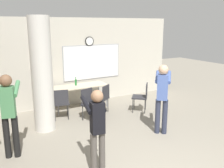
# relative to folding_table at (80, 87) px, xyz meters

# --- Properties ---
(wall_back) EXTENTS (8.00, 0.15, 2.80)m
(wall_back) POSITION_rel_folding_table_xyz_m (-0.24, 0.56, 0.72)
(wall_back) COLOR beige
(wall_back) RESTS_ON ground_plane
(support_pillar) EXTENTS (0.51, 0.51, 2.80)m
(support_pillar) POSITION_rel_folding_table_xyz_m (-1.40, -1.08, 0.72)
(support_pillar) COLOR silver
(support_pillar) RESTS_ON ground_plane
(folding_table) EXTENTS (1.72, 0.70, 0.73)m
(folding_table) POSITION_rel_folding_table_xyz_m (0.00, 0.00, 0.00)
(folding_table) COLOR beige
(folding_table) RESTS_ON ground_plane
(bottle_on_table) EXTENTS (0.06, 0.06, 0.26)m
(bottle_on_table) POSITION_rel_folding_table_xyz_m (-0.09, 0.09, 0.15)
(bottle_on_table) COLOR #1E6B2D
(bottle_on_table) RESTS_ON folding_table
(chair_table_right) EXTENTS (0.61, 0.61, 0.87)m
(chair_table_right) POSITION_rel_folding_table_xyz_m (0.37, -0.77, -0.17)
(chair_table_right) COLOR #2D2D33
(chair_table_right) RESTS_ON ground_plane
(chair_table_left) EXTENTS (0.54, 0.54, 0.87)m
(chair_table_left) POSITION_rel_folding_table_xyz_m (-0.82, -0.61, -0.17)
(chair_table_left) COLOR #2D2D33
(chair_table_left) RESTS_ON ground_plane
(chair_table_front) EXTENTS (0.55, 0.55, 0.87)m
(chair_table_front) POSITION_rel_folding_table_xyz_m (-0.15, -1.07, -0.17)
(chair_table_front) COLOR #2D2D33
(chair_table_front) RESTS_ON ground_plane
(chair_mid_room) EXTENTS (0.62, 0.62, 0.87)m
(chair_mid_room) POSITION_rel_folding_table_xyz_m (1.50, -1.22, -0.17)
(chair_mid_room) COLOR #2D2D33
(chair_mid_room) RESTS_ON ground_plane
(person_playing_side) EXTENTS (0.64, 0.67, 1.69)m
(person_playing_side) POSITION_rel_folding_table_xyz_m (0.99, -2.70, 0.31)
(person_playing_side) COLOR #2D3347
(person_playing_side) RESTS_ON ground_plane
(person_watching_back) EXTENTS (0.51, 0.67, 1.69)m
(person_watching_back) POSITION_rel_folding_table_xyz_m (-2.33, -2.09, 0.31)
(person_watching_back) COLOR black
(person_watching_back) RESTS_ON ground_plane
(person_playing_front) EXTENTS (0.39, 0.62, 1.54)m
(person_playing_front) POSITION_rel_folding_table_xyz_m (-1.11, -3.44, 0.22)
(person_playing_front) COLOR #514C47
(person_playing_front) RESTS_ON ground_plane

